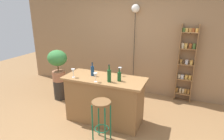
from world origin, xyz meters
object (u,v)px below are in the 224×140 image
spice_shelf (186,63)px  wine_glass_center (73,71)px  bottle_spirits_clear (119,76)px  pendant_globe_light (135,10)px  wine_glass_left (120,70)px  plant_stool (60,89)px  bottle_soda_blue (92,71)px  wine_glass_right (95,76)px  bottle_olive_oil (109,75)px  bar_stool (101,113)px  potted_plant (58,62)px

spice_shelf → wine_glass_center: 2.56m
bottle_spirits_clear → pendant_globe_light: size_ratio=0.11×
bottle_spirits_clear → wine_glass_left: (-0.09, 0.27, 0.03)m
plant_stool → wine_glass_left: bearing=-8.1°
bottle_soda_blue → pendant_globe_light: bearing=76.2°
bottle_soda_blue → wine_glass_right: bottle_soda_blue is taller
bottle_olive_oil → pendant_globe_light: bearing=91.7°
bottle_soda_blue → wine_glass_center: size_ratio=1.61×
plant_stool → wine_glass_left: (1.64, -0.23, 0.78)m
bar_stool → bottle_soda_blue: 0.90m
bar_stool → wine_glass_left: bearing=89.5°
bottle_spirits_clear → potted_plant: bearing=163.6°
wine_glass_right → pendant_globe_light: pendant_globe_light is taller
bottle_soda_blue → wine_glass_left: 0.52m
spice_shelf → bottle_soda_blue: (-1.63, -1.48, 0.06)m
bottle_soda_blue → wine_glass_center: 0.36m
pendant_globe_light → bottle_olive_oil: bearing=-88.3°
bottle_olive_oil → wine_glass_center: 0.71m
wine_glass_right → potted_plant: bearing=152.6°
plant_stool → potted_plant: bearing=0.0°
spice_shelf → wine_glass_left: (-1.14, -1.28, 0.07)m
wine_glass_right → bar_stool: bearing=-51.7°
pendant_globe_light → potted_plant: bearing=-144.9°
potted_plant → bottle_soda_blue: 1.24m
spice_shelf → wine_glass_left: size_ratio=11.03×
potted_plant → bottle_olive_oil: (1.58, -0.61, 0.09)m
bottle_olive_oil → wine_glass_left: (0.06, 0.38, -0.00)m
bottle_spirits_clear → wine_glass_right: bearing=-151.4°
wine_glass_left → pendant_globe_light: pendant_globe_light is taller
wine_glass_left → pendant_globe_light: (-0.11, 1.31, 1.07)m
potted_plant → wine_glass_right: (1.36, -0.71, 0.09)m
bottle_olive_oil → wine_glass_left: size_ratio=1.92×
plant_stool → wine_glass_right: (1.36, -0.71, 0.78)m
bottle_spirits_clear → bottle_soda_blue: bearing=173.0°
pendant_globe_light → wine_glass_center: bearing=-110.8°
plant_stool → spice_shelf: bearing=20.5°
wine_glass_left → bar_stool: bearing=-90.5°
plant_stool → wine_glass_center: 1.34m
bar_stool → pendant_globe_light: size_ratio=0.33×
spice_shelf → pendant_globe_light: bearing=178.3°
bar_stool → wine_glass_right: 0.65m
plant_stool → bottle_soda_blue: size_ratio=1.77×
potted_plant → pendant_globe_light: pendant_globe_light is taller
spice_shelf → wine_glass_right: 2.26m
wine_glass_left → pendant_globe_light: 1.70m
plant_stool → wine_glass_right: 1.72m
bottle_olive_oil → plant_stool: bearing=158.8°
plant_stool → pendant_globe_light: bearing=35.1°
plant_stool → wine_glass_left: size_ratio=2.86×
potted_plant → pendant_globe_light: size_ratio=0.34×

